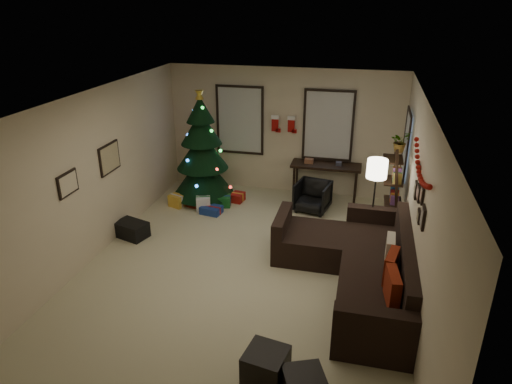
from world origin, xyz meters
TOP-DOWN VIEW (x-y plane):
  - floor at (0.00, 0.00)m, footprint 7.00×7.00m
  - ceiling at (0.00, 0.00)m, footprint 7.00×7.00m
  - wall_back at (0.00, 3.50)m, footprint 5.00×0.00m
  - wall_front at (0.00, -3.50)m, footprint 5.00×0.00m
  - wall_left at (-2.50, 0.00)m, footprint 0.00×7.00m
  - wall_right at (2.50, 0.00)m, footprint 0.00×7.00m
  - window_back_left at (-0.95, 3.47)m, footprint 1.05×0.06m
  - window_back_right at (0.95, 3.47)m, footprint 1.05×0.06m
  - window_right_wall at (2.47, 2.55)m, footprint 0.06×0.90m
  - christmas_tree at (-1.53, 2.59)m, footprint 1.30×1.30m
  - presents at (-1.27, 2.20)m, footprint 1.43×1.00m
  - sofa at (1.81, 0.15)m, footprint 2.12×3.05m
  - pillow_red_a at (2.21, -0.88)m, footprint 0.19×0.50m
  - pillow_red_b at (2.21, -0.36)m, footprint 0.22×0.48m
  - pillow_cream at (2.21, 0.16)m, footprint 0.13×0.41m
  - ottoman_near at (0.86, -2.09)m, footprint 0.52×0.52m
  - desk at (0.98, 3.22)m, footprint 1.45×0.52m
  - desk_chair at (0.80, 2.57)m, footprint 0.69×0.66m
  - bookshelf at (2.30, 1.71)m, footprint 0.30×0.51m
  - potted_plant at (2.30, 1.96)m, footprint 0.55×0.55m
  - floor_lamp at (1.95, 1.39)m, footprint 0.33×0.33m
  - art_map at (-2.48, 0.67)m, footprint 0.04×0.60m
  - art_abstract at (-2.48, -0.52)m, footprint 0.04×0.45m
  - gallery at (2.48, -0.07)m, footprint 0.03×1.25m
  - garland at (2.45, 0.03)m, footprint 0.08×1.90m
  - stocking_left at (-0.14, 3.33)m, footprint 0.20×0.05m
  - stocking_right at (0.19, 3.43)m, footprint 0.20×0.05m
  - storage_bin at (-2.24, 0.69)m, footprint 0.65×0.52m

SIDE VIEW (x-z plane):
  - floor at x=0.00m, z-range 0.00..0.00m
  - presents at x=-1.27m, z-range -0.04..0.26m
  - storage_bin at x=-2.24m, z-range 0.00..0.28m
  - ottoman_near at x=0.86m, z-range 0.00..0.43m
  - sofa at x=1.81m, z-range -0.16..0.77m
  - desk_chair at x=0.80m, z-range 0.00..0.62m
  - pillow_cream at x=2.21m, z-range 0.43..0.83m
  - pillow_red_a at x=2.21m, z-range 0.40..0.88m
  - pillow_red_b at x=2.21m, z-range 0.41..0.87m
  - desk at x=0.98m, z-range 0.30..1.08m
  - bookshelf at x=2.30m, z-range -0.03..1.71m
  - christmas_tree at x=-1.53m, z-range -0.21..2.20m
  - floor_lamp at x=1.95m, z-range 0.53..2.11m
  - wall_left at x=-2.50m, z-range -2.15..4.85m
  - wall_right at x=2.50m, z-range -2.15..4.85m
  - wall_back at x=0.00m, z-range -1.15..3.85m
  - wall_front at x=0.00m, z-range -1.15..3.85m
  - art_abstract at x=-2.48m, z-range 1.31..1.66m
  - art_map at x=-2.48m, z-range 1.24..1.74m
  - window_right_wall at x=2.47m, z-range 0.85..2.15m
  - stocking_right at x=0.19m, z-range 1.36..1.72m
  - window_back_left at x=-0.95m, z-range 0.80..2.30m
  - window_back_right at x=0.95m, z-range 0.80..2.30m
  - stocking_left at x=-0.14m, z-range 1.38..1.74m
  - gallery at x=2.48m, z-range 1.30..1.84m
  - potted_plant at x=2.30m, z-range 1.56..2.03m
  - garland at x=2.45m, z-range 1.83..2.13m
  - ceiling at x=0.00m, z-range 2.70..2.70m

